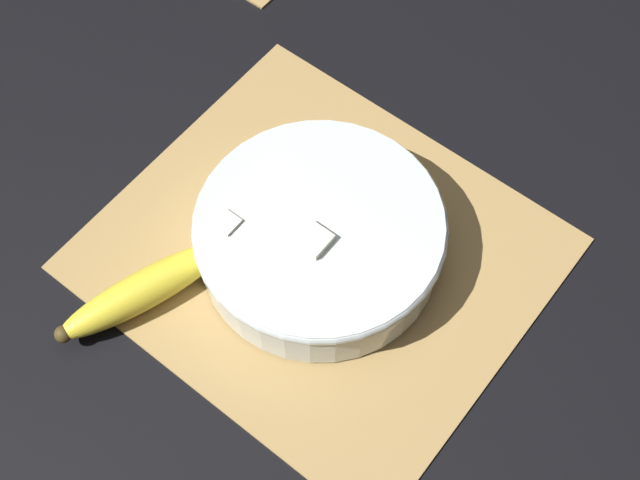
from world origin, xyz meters
TOP-DOWN VIEW (x-y plane):
  - ground_plane at (0.00, 0.00)m, footprint 6.00×6.00m
  - bamboo_mat_center at (-0.00, 0.00)m, footprint 0.42×0.37m
  - fruit_salad_bowl at (-0.00, 0.00)m, footprint 0.25×0.25m
  - whole_banana at (-0.10, -0.15)m, footprint 0.09×0.18m

SIDE VIEW (x-z plane):
  - ground_plane at x=0.00m, z-range 0.00..0.00m
  - bamboo_mat_center at x=0.00m, z-range 0.00..0.01m
  - whole_banana at x=-0.10m, z-range 0.01..0.04m
  - fruit_salad_bowl at x=0.00m, z-range 0.01..0.07m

